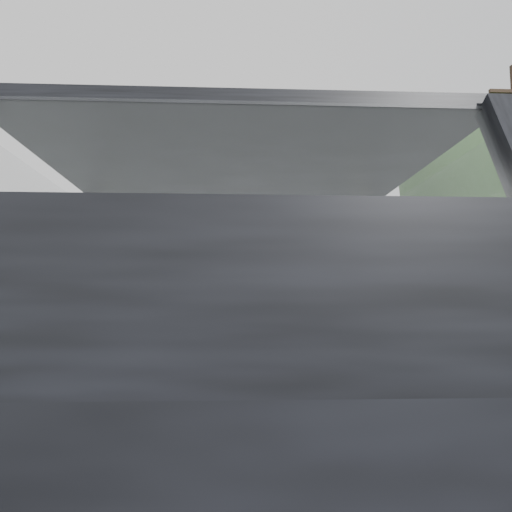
{
  "coord_description": "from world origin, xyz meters",
  "views": [
    {
      "loc": [
        -0.03,
        -2.49,
        0.79
      ],
      "look_at": [
        0.12,
        0.51,
        1.1
      ],
      "focal_mm": 35.0,
      "sensor_mm": 36.0,
      "label": 1
    }
  ],
  "objects": [
    {
      "name": "ground",
      "position": [
        0.0,
        0.0,
        0.0
      ],
      "size": [
        140.0,
        140.0,
        0.0
      ],
      "primitive_type": "plane",
      "color": "#38373C",
      "rests_on": "ground"
    },
    {
      "name": "subject_car",
      "position": [
        0.0,
        0.0,
        0.72
      ],
      "size": [
        1.8,
        4.0,
        1.45
      ],
      "primitive_type": "cube",
      "color": "black",
      "rests_on": "ground"
    },
    {
      "name": "dashboard",
      "position": [
        0.0,
        0.62,
        0.85
      ],
      "size": [
        1.58,
        0.45,
        0.3
      ],
      "primitive_type": "cube",
      "color": "black",
      "rests_on": "subject_car"
    },
    {
      "name": "driver_seat",
      "position": [
        -0.4,
        -0.29,
        0.88
      ],
      "size": [
        0.5,
        0.72,
        0.42
      ],
      "primitive_type": "cube",
      "color": "black",
      "rests_on": "subject_car"
    },
    {
      "name": "passenger_seat",
      "position": [
        0.4,
        -0.29,
        0.88
      ],
      "size": [
        0.5,
        0.72,
        0.42
      ],
      "primitive_type": "cube",
      "color": "black",
      "rests_on": "subject_car"
    },
    {
      "name": "steering_wheel",
      "position": [
        -0.4,
        0.33,
        0.92
      ],
      "size": [
        0.36,
        0.36,
        0.04
      ],
      "primitive_type": "torus",
      "color": "black",
      "rests_on": "dashboard"
    },
    {
      "name": "cat",
      "position": [
        0.19,
        0.65,
        1.09
      ],
      "size": [
        0.62,
        0.3,
        0.26
      ],
      "primitive_type": "ellipsoid",
      "rotation": [
        0.0,
        0.0,
        0.2
      ],
      "color": "gray",
      "rests_on": "dashboard"
    },
    {
      "name": "guardrail",
      "position": [
        4.3,
        10.0,
        0.58
      ],
      "size": [
        0.05,
        90.0,
        0.32
      ],
      "primitive_type": "cube",
      "color": "slate",
      "rests_on": "ground"
    },
    {
      "name": "other_car",
      "position": [
        -0.95,
        23.42,
        0.77
      ],
      "size": [
        2.59,
        4.91,
        1.54
      ],
      "primitive_type": "imported",
      "rotation": [
        0.0,
        0.0,
        -0.17
      ],
      "color": "#A8A8AA",
      "rests_on": "ground"
    },
    {
      "name": "highway_sign",
      "position": [
        5.93,
        20.07,
        1.32
      ],
      "size": [
        0.44,
        1.03,
        2.64
      ],
      "primitive_type": "cube",
      "rotation": [
        0.0,
        0.0,
        0.33
      ],
      "color": "#1D5D29",
      "rests_on": "ground"
    },
    {
      "name": "tree_1",
      "position": [
        9.97,
        17.15,
        4.56
      ],
      "size": [
        6.12,
        6.12,
        9.12
      ],
      "primitive_type": null,
      "rotation": [
        0.0,
        0.0,
        0.02
      ],
      "color": "#213D17",
      "rests_on": "ground"
    },
    {
      "name": "tree_2",
      "position": [
        10.76,
        29.04,
        3.39
      ],
      "size": [
        5.81,
        5.81,
        6.78
      ],
      "primitive_type": null,
      "rotation": [
        0.0,
        0.0,
        -0.38
      ],
      "color": "#213D17",
      "rests_on": "ground"
    },
    {
      "name": "tree_3",
      "position": [
        12.89,
        32.29,
        4.12
      ],
      "size": [
        6.8,
        6.8,
        8.24
      ],
      "primitive_type": null,
      "rotation": [
        0.0,
        0.0,
        0.3
      ],
      "color": "#213D17",
      "rests_on": "ground"
    },
    {
      "name": "tree_6",
      "position": [
        -7.84,
        29.17,
        3.35
      ],
      "size": [
        4.46,
        4.46,
        6.69
      ],
      "primitive_type": null,
      "rotation": [
        0.0,
        0.0,
        0.01
      ],
      "color": "#213D17",
      "rests_on": "ground"
    }
  ]
}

